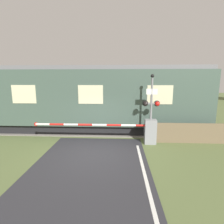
% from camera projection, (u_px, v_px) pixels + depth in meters
% --- Properties ---
extents(ground_plane, '(80.00, 80.00, 0.00)m').
position_uv_depth(ground_plane, '(95.00, 153.00, 8.12)').
color(ground_plane, '#5B6B3D').
extents(track_bed, '(36.00, 3.20, 0.13)m').
position_uv_depth(track_bed, '(103.00, 129.00, 11.92)').
color(track_bed, gray).
rests_on(track_bed, ground_plane).
extents(train, '(14.33, 3.00, 4.19)m').
position_uv_depth(train, '(95.00, 98.00, 11.56)').
color(train, black).
rests_on(train, ground_plane).
extents(crossing_barrier, '(6.58, 0.44, 1.31)m').
position_uv_depth(crossing_barrier, '(140.00, 130.00, 9.25)').
color(crossing_barrier, gray).
rests_on(crossing_barrier, ground_plane).
extents(signal_post, '(0.90, 0.26, 3.64)m').
position_uv_depth(signal_post, '(151.00, 105.00, 9.08)').
color(signal_post, gray).
rests_on(signal_post, ground_plane).
extents(roadside_fence, '(4.05, 0.06, 1.10)m').
position_uv_depth(roadside_fence, '(192.00, 133.00, 9.31)').
color(roadside_fence, '#726047').
rests_on(roadside_fence, ground_plane).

